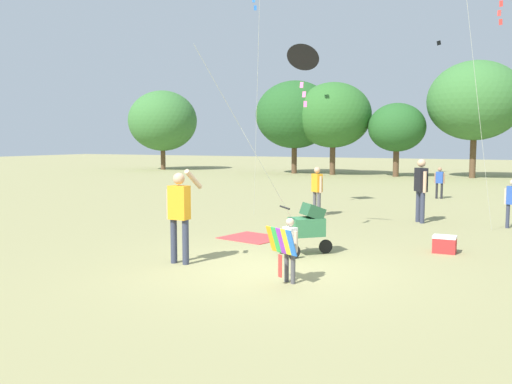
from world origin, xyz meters
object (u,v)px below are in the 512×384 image
(person_sitting_far, at_px, (421,185))
(child_with_butterfly_kite, at_px, (288,244))
(person_couple_left, at_px, (317,187))
(person_kid_running, at_px, (439,180))
(picnic_blanket, at_px, (253,238))
(cooler_box, at_px, (445,244))
(person_adult_flyer, at_px, (179,209))
(stroller, at_px, (308,224))
(kite_adult_black, at_px, (302,59))

(person_sitting_far, bearing_deg, child_with_butterfly_kite, -96.75)
(person_couple_left, relative_size, person_kid_running, 1.21)
(person_couple_left, height_order, picnic_blanket, person_couple_left)
(child_with_butterfly_kite, relative_size, cooler_box, 2.32)
(person_adult_flyer, relative_size, stroller, 1.69)
(person_adult_flyer, height_order, person_sitting_far, person_sitting_far)
(picnic_blanket, bearing_deg, person_sitting_far, 52.84)
(child_with_butterfly_kite, bearing_deg, stroller, 102.20)
(person_kid_running, bearing_deg, person_sitting_far, -87.38)
(person_kid_running, xyz_separation_m, picnic_blanket, (-2.82, -10.76, -0.71))
(stroller, height_order, picnic_blanket, stroller)
(kite_adult_black, xyz_separation_m, cooler_box, (3.29, -0.56, -3.95))
(person_couple_left, bearing_deg, child_with_butterfly_kite, -74.17)
(stroller, distance_m, picnic_blanket, 2.22)
(stroller, xyz_separation_m, kite_adult_black, (-0.86, 1.92, 3.52))
(kite_adult_black, bearing_deg, person_couple_left, 103.16)
(picnic_blanket, distance_m, cooler_box, 4.21)
(person_kid_running, bearing_deg, cooler_box, -82.54)
(kite_adult_black, relative_size, picnic_blanket, 3.44)
(stroller, xyz_separation_m, person_couple_left, (-1.66, 5.36, 0.26))
(child_with_butterfly_kite, relative_size, picnic_blanket, 0.80)
(person_adult_flyer, xyz_separation_m, person_kid_running, (2.88, 13.68, -0.29))
(kite_adult_black, bearing_deg, person_kid_running, 79.28)
(child_with_butterfly_kite, distance_m, person_couple_left, 7.80)
(kite_adult_black, distance_m, person_kid_running, 10.76)
(person_adult_flyer, height_order, cooler_box, person_adult_flyer)
(picnic_blanket, xyz_separation_m, cooler_box, (4.21, 0.17, 0.17))
(stroller, height_order, person_couple_left, person_couple_left)
(child_with_butterfly_kite, bearing_deg, kite_adult_black, 108.03)
(person_kid_running, bearing_deg, picnic_blanket, -104.67)
(cooler_box, bearing_deg, kite_adult_black, 170.37)
(stroller, bearing_deg, cooler_box, 29.31)
(kite_adult_black, xyz_separation_m, picnic_blanket, (-0.92, -0.73, -4.11))
(cooler_box, bearing_deg, person_couple_left, 135.68)
(stroller, relative_size, person_kid_running, 0.85)
(person_adult_flyer, distance_m, stroller, 2.56)
(child_with_butterfly_kite, relative_size, person_couple_left, 0.71)
(child_with_butterfly_kite, relative_size, kite_adult_black, 0.23)
(stroller, bearing_deg, person_couple_left, 107.24)
(person_couple_left, distance_m, cooler_box, 5.76)
(person_adult_flyer, xyz_separation_m, person_couple_left, (0.18, 7.09, -0.14))
(person_couple_left, relative_size, picnic_blanket, 1.13)
(person_adult_flyer, distance_m, picnic_blanket, 3.09)
(person_couple_left, height_order, cooler_box, person_couple_left)
(person_adult_flyer, relative_size, person_kid_running, 1.44)
(child_with_butterfly_kite, relative_size, person_adult_flyer, 0.60)
(stroller, xyz_separation_m, picnic_blanket, (-1.78, 1.19, -0.60))
(person_couple_left, bearing_deg, person_kid_running, 67.72)
(person_kid_running, height_order, cooler_box, person_kid_running)
(person_adult_flyer, bearing_deg, person_sitting_far, 65.64)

